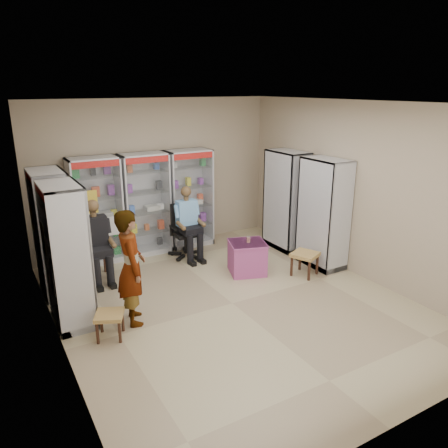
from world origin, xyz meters
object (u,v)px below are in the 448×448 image
cabinet_back_mid (145,204)px  cabinet_left_near (67,256)px  cabinet_back_right (189,198)px  woven_stool_b (110,325)px  office_chair (186,231)px  woven_stool_a (304,264)px  wooden_chair (96,253)px  cabinet_right_far (286,200)px  cabinet_right_near (323,213)px  seated_shopkeeper (186,224)px  pink_trunk (247,258)px  standing_man (131,267)px  cabinet_back_left (97,211)px  cabinet_left_far (53,233)px

cabinet_back_mid → cabinet_left_near: same height
cabinet_back_right → woven_stool_b: bearing=-132.5°
cabinet_left_near → office_chair: (2.46, 1.46, -0.48)m
woven_stool_a → woven_stool_b: size_ratio=1.17×
cabinet_back_right → woven_stool_b: 3.79m
wooden_chair → cabinet_left_near: bearing=-117.6°
wooden_chair → cabinet_right_far: bearing=-6.0°
woven_stool_a → office_chair: bearing=127.2°
cabinet_right_far → cabinet_right_near: (0.00, -1.10, 0.00)m
cabinet_back_mid → seated_shopkeeper: 0.91m
woven_stool_a → pink_trunk: bearing=144.2°
cabinet_right_far → cabinet_back_mid: bearing=66.3°
cabinet_back_mid → seated_shopkeeper: bearing=-46.9°
woven_stool_a → cabinet_right_near: bearing=21.2°
woven_stool_b → cabinet_back_right: bearing=47.5°
cabinet_back_mid → cabinet_right_far: bearing=-23.7°
pink_trunk → woven_stool_a: (0.83, -0.60, -0.08)m
office_chair → cabinet_back_right: bearing=56.8°
cabinet_left_near → pink_trunk: 3.15m
standing_man → pink_trunk: bearing=-64.7°
cabinet_back_left → standing_man: cabinet_back_left is taller
cabinet_back_left → cabinet_left_near: (-0.93, -2.03, 0.00)m
cabinet_back_mid → cabinet_left_near: size_ratio=1.00×
cabinet_back_mid → wooden_chair: cabinet_back_mid is taller
seated_shopkeeper → office_chair: bearing=89.6°
cabinet_back_right → cabinet_right_far: size_ratio=1.00×
woven_stool_a → cabinet_back_mid: bearing=129.3°
wooden_chair → cabinet_back_left: bearing=71.1°
seated_shopkeeper → woven_stool_a: bearing=-52.4°
cabinet_right_far → office_chair: 2.13m
wooden_chair → cabinet_left_far: bearing=-163.6°
cabinet_left_near → standing_man: bearing=59.7°
woven_stool_a → standing_man: 3.20m
cabinet_right_far → office_chair: cabinet_right_far is taller
wooden_chair → woven_stool_a: 3.65m
cabinet_back_right → cabinet_left_far: size_ratio=1.00×
cabinet_right_far → standing_man: size_ratio=1.21×
cabinet_back_left → seated_shopkeeper: size_ratio=1.50×
cabinet_right_far → cabinet_left_near: same height
cabinet_left_far → cabinet_left_near: same height
wooden_chair → standing_man: standing_man is taller
cabinet_left_far → woven_stool_a: cabinet_left_far is taller
wooden_chair → woven_stool_b: (-0.35, -2.00, -0.29)m
cabinet_left_far → woven_stool_a: size_ratio=4.78×
cabinet_left_near → standing_man: (0.75, -0.44, -0.17)m
cabinet_left_near → woven_stool_a: (3.89, -0.42, -0.79)m
cabinet_left_far → cabinet_back_right: bearing=108.2°
cabinet_right_far → seated_shopkeeper: 2.09m
cabinet_back_mid → cabinet_back_right: 0.95m
seated_shopkeeper → woven_stool_b: seated_shopkeeper is taller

